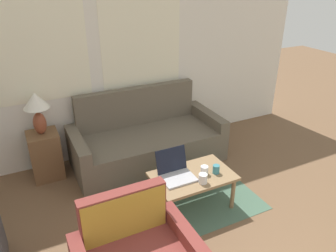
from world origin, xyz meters
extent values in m
cube|color=white|center=(0.00, 4.05, 1.30)|extent=(6.04, 0.05, 2.60)
cube|color=white|center=(-0.71, 4.02, 1.55)|extent=(1.10, 0.01, 1.30)
cube|color=white|center=(0.55, 4.02, 1.55)|extent=(1.10, 0.01, 1.30)
cube|color=#476651|center=(0.45, 2.99, 0.00)|extent=(1.53, 1.93, 0.01)
cube|color=#665B4C|center=(0.40, 3.52, 0.20)|extent=(1.67, 0.88, 0.41)
cube|color=#665B4C|center=(0.40, 3.90, 0.46)|extent=(1.67, 0.12, 0.93)
cube|color=#665B4C|center=(-0.51, 3.52, 0.28)|extent=(0.14, 0.88, 0.56)
cube|color=#665B4C|center=(1.31, 3.52, 0.28)|extent=(0.14, 0.88, 0.56)
cube|color=brown|center=(-0.47, 1.97, 0.42)|extent=(0.69, 0.10, 0.84)
cube|color=#A87F28|center=(-0.47, 1.91, 0.52)|extent=(0.67, 0.01, 0.60)
cube|color=brown|center=(-0.86, 3.77, 0.30)|extent=(0.36, 0.36, 0.59)
ellipsoid|color=brown|center=(-0.86, 3.77, 0.73)|extent=(0.15, 0.15, 0.27)
cylinder|color=tan|center=(-0.86, 3.77, 0.89)|extent=(0.02, 0.02, 0.06)
cone|color=white|center=(-0.86, 3.77, 1.01)|extent=(0.30, 0.30, 0.18)
cube|color=#8E704C|center=(0.45, 2.46, 0.39)|extent=(0.85, 0.54, 0.03)
cylinder|color=#8E704C|center=(0.08, 2.24, 0.19)|extent=(0.04, 0.04, 0.37)
cylinder|color=#8E704C|center=(0.83, 2.24, 0.19)|extent=(0.04, 0.04, 0.37)
cylinder|color=#8E704C|center=(0.08, 2.68, 0.19)|extent=(0.04, 0.04, 0.37)
cylinder|color=#8E704C|center=(0.83, 2.68, 0.19)|extent=(0.04, 0.04, 0.37)
cube|color=#B7B7BC|center=(0.28, 2.46, 0.41)|extent=(0.34, 0.26, 0.02)
cube|color=black|center=(0.28, 2.62, 0.55)|extent=(0.34, 0.08, 0.25)
cylinder|color=teal|center=(0.69, 2.39, 0.45)|extent=(0.07, 0.07, 0.09)
cylinder|color=white|center=(0.47, 2.30, 0.45)|extent=(0.09, 0.09, 0.10)
cylinder|color=white|center=(0.57, 2.42, 0.45)|extent=(0.08, 0.08, 0.09)
camera|label=1|loc=(-1.05, 0.01, 2.35)|focal=35.00mm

